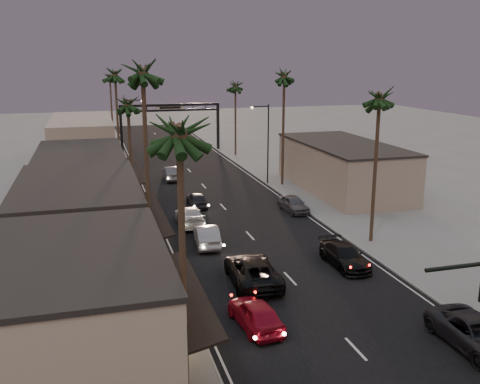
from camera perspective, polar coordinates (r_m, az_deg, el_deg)
ground at (r=54.29m, az=-2.58°, el=-0.78°), size 200.00×200.00×0.00m
road at (r=59.02m, az=-3.69°, el=0.42°), size 14.00×120.00×0.02m
sidewalk_left at (r=64.67m, az=-13.27°, el=1.32°), size 5.00×92.00×0.12m
sidewalk_right at (r=68.06m, az=2.91°, el=2.30°), size 5.00×92.00×0.12m
storefront_near at (r=25.68m, az=-17.07°, el=-12.23°), size 8.00×12.00×5.50m
storefront_mid at (r=38.78m, az=-16.76°, el=-3.22°), size 8.00×14.00×5.50m
storefront_far at (r=54.35m, az=-16.57°, el=1.37°), size 8.00×16.00×5.00m
storefront_dist at (r=76.92m, az=-16.48°, el=5.33°), size 8.00×20.00×6.00m
building_right at (r=58.42m, az=10.90°, el=2.56°), size 8.00×18.00×5.00m
arch at (r=82.42m, az=-7.44°, el=8.10°), size 15.20×0.40×7.27m
streetlight_right at (r=59.81m, az=2.76°, el=5.81°), size 2.13×0.30×9.00m
streetlight_left at (r=69.84m, az=-11.63°, el=6.72°), size 2.13×0.30×9.00m
palm_la at (r=20.54m, az=-6.54°, el=7.23°), size 3.20×3.20×13.20m
palm_lb at (r=33.30m, az=-10.37°, el=13.01°), size 3.20×3.20×15.20m
palm_lc at (r=47.37m, az=-11.90°, el=9.63°), size 3.20×3.20×12.20m
palm_ld at (r=66.24m, az=-13.21°, el=12.41°), size 3.20×3.20×14.20m
palm_ra at (r=40.73m, az=14.70°, el=10.19°), size 3.20×3.20×13.20m
palm_rb at (r=58.83m, az=4.75°, el=12.57°), size 3.20×3.20×14.20m
palm_rc at (r=77.95m, az=-0.50°, el=11.52°), size 3.20×3.20×12.20m
palm_far at (r=89.25m, az=-13.74°, el=12.07°), size 3.20×3.20×13.20m
oncoming_red at (r=28.94m, az=1.67°, el=-12.83°), size 2.30×4.71×1.55m
oncoming_pickup at (r=34.09m, az=1.33°, el=-8.38°), size 3.24×6.35×1.72m
oncoming_silver at (r=40.90m, az=-3.56°, el=-4.64°), size 2.12×4.89×1.57m
oncoming_white at (r=46.00m, az=-5.38°, el=-2.56°), size 2.36×5.39×1.54m
oncoming_dgrey at (r=51.52m, az=-4.62°, el=-0.81°), size 1.79×4.19×1.41m
oncoming_grey_far at (r=63.34m, az=-7.30°, el=2.01°), size 1.82×4.90×1.60m
curbside_near at (r=29.36m, az=23.98°, el=-13.68°), size 2.63×5.67×1.57m
curbside_black at (r=37.54m, az=11.09°, el=-6.70°), size 2.14×5.10×1.47m
curbside_grey at (r=49.97m, az=5.72°, el=-1.25°), size 2.03×4.49×1.50m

